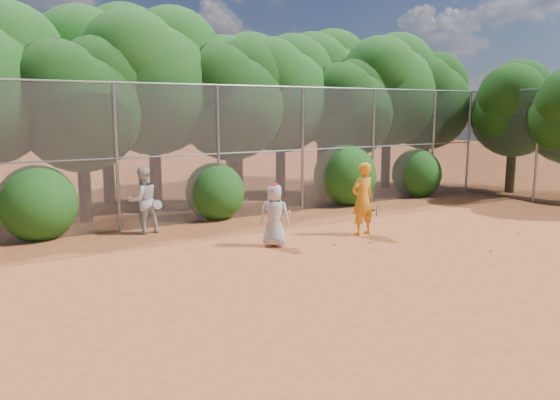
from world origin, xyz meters
TOP-DOWN VIEW (x-y plane):
  - ground at (0.00, 0.00)m, footprint 80.00×80.00m
  - fence_back at (-0.12, 6.00)m, footprint 20.05×0.09m
  - fence_side at (10.00, 3.00)m, footprint 0.09×6.09m
  - tree_2 at (-4.45, 7.83)m, footprint 3.99×3.47m
  - tree_3 at (-1.94, 8.84)m, footprint 4.89×4.26m
  - tree_4 at (0.55, 8.24)m, footprint 4.19×3.64m
  - tree_5 at (3.06, 9.04)m, footprint 4.51×3.92m
  - tree_6 at (5.55, 8.03)m, footprint 3.86×3.36m
  - tree_7 at (8.06, 8.64)m, footprint 4.77×4.14m
  - tree_8 at (10.05, 8.34)m, footprint 4.25×3.70m
  - tree_10 at (-2.93, 11.05)m, footprint 5.15×4.48m
  - tree_11 at (2.06, 10.64)m, footprint 4.64×4.03m
  - tree_12 at (6.56, 11.24)m, footprint 5.02×4.37m
  - tree_13 at (11.45, 5.03)m, footprint 3.86×3.36m
  - bush_0 at (-6.00, 6.30)m, footprint 2.00×2.00m
  - bush_1 at (-1.00, 6.30)m, footprint 1.80×1.80m
  - bush_2 at (4.00, 6.30)m, footprint 2.20×2.20m
  - bush_3 at (7.50, 6.30)m, footprint 1.90×1.90m
  - player_yellow at (1.37, 2.20)m, footprint 0.84×0.56m
  - player_teen at (-1.23, 2.37)m, footprint 0.87×0.86m
  - player_white at (-3.52, 5.40)m, footprint 0.95×0.78m
  - ball_0 at (0.93, 1.35)m, footprint 0.07×0.07m
  - ball_1 at (2.11, 3.42)m, footprint 0.07×0.07m
  - ball_2 at (2.81, -0.75)m, footprint 0.07×0.07m
  - ball_3 at (4.98, 0.06)m, footprint 0.07×0.07m
  - ball_4 at (0.05, 1.65)m, footprint 0.07×0.07m
  - ball_5 at (2.88, 4.09)m, footprint 0.07×0.07m
  - ball_6 at (0.71, 2.35)m, footprint 0.07×0.07m

SIDE VIEW (x-z plane):
  - ground at x=0.00m, z-range 0.00..0.00m
  - ball_0 at x=0.93m, z-range 0.00..0.07m
  - ball_1 at x=2.11m, z-range 0.00..0.07m
  - ball_2 at x=2.81m, z-range 0.00..0.07m
  - ball_3 at x=4.98m, z-range 0.00..0.07m
  - ball_4 at x=0.05m, z-range 0.00..0.07m
  - ball_5 at x=2.88m, z-range 0.00..0.07m
  - ball_6 at x=0.71m, z-range 0.00..0.07m
  - player_teen at x=-1.23m, z-range 0.00..1.55m
  - player_white at x=-3.52m, z-range 0.00..1.79m
  - bush_1 at x=-1.00m, z-range 0.00..1.80m
  - bush_3 at x=7.50m, z-range 0.00..1.90m
  - player_yellow at x=1.37m, z-range 0.00..1.93m
  - bush_0 at x=-6.00m, z-range 0.00..2.00m
  - bush_2 at x=4.00m, z-range 0.00..2.20m
  - fence_side at x=10.00m, z-range 0.04..4.06m
  - fence_back at x=-0.12m, z-range 0.04..4.06m
  - tree_6 at x=5.55m, z-range 0.82..6.11m
  - tree_13 at x=11.45m, z-range 0.82..6.11m
  - tree_2 at x=-4.45m, z-range 0.85..6.32m
  - tree_4 at x=0.55m, z-range 0.89..6.62m
  - tree_8 at x=10.05m, z-range 0.91..6.73m
  - tree_5 at x=3.06m, z-range 0.96..7.13m
  - tree_11 at x=2.06m, z-range 0.99..7.34m
  - tree_7 at x=8.06m, z-range 1.02..7.54m
  - tree_3 at x=-1.94m, z-range 1.04..7.75m
  - tree_12 at x=6.56m, z-range 1.07..7.95m
  - tree_10 at x=-2.93m, z-range 1.10..8.16m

